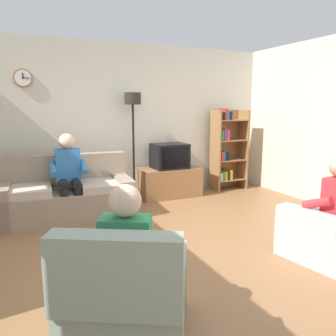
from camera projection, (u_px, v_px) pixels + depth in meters
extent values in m
plane|color=#8C603D|center=(190.00, 249.00, 3.97)|extent=(12.00, 12.00, 0.00)
cube|color=beige|center=(121.00, 122.00, 6.12)|extent=(6.20, 0.12, 2.70)
cylinder|color=olive|center=(23.00, 78.00, 5.29)|extent=(0.28, 0.03, 0.28)
cylinder|color=white|center=(23.00, 78.00, 5.27)|extent=(0.24, 0.01, 0.24)
cube|color=black|center=(23.00, 76.00, 5.26)|extent=(0.02, 0.01, 0.09)
cube|color=black|center=(26.00, 78.00, 5.28)|extent=(0.11, 0.01, 0.01)
cube|color=gray|center=(67.00, 204.00, 5.03)|extent=(1.95, 0.97, 0.42)
cube|color=gray|center=(63.00, 170.00, 5.28)|extent=(1.91, 0.33, 0.48)
cube|color=gray|center=(123.00, 195.00, 5.31)|extent=(0.28, 0.85, 0.56)
cube|color=gray|center=(3.00, 205.00, 4.73)|extent=(0.28, 0.85, 0.56)
cube|color=#BCAD99|center=(101.00, 185.00, 5.11)|extent=(0.64, 0.72, 0.10)
cube|color=#BCAD99|center=(28.00, 191.00, 4.76)|extent=(0.64, 0.72, 0.10)
cube|color=olive|center=(169.00, 182.00, 6.25)|extent=(1.10, 0.56, 0.53)
cube|color=black|center=(163.00, 178.00, 6.48)|extent=(1.10, 0.04, 0.03)
cube|color=black|center=(170.00, 156.00, 6.15)|extent=(0.60, 0.48, 0.44)
cube|color=black|center=(175.00, 158.00, 5.93)|extent=(0.50, 0.01, 0.36)
cube|color=olive|center=(215.00, 151.00, 6.61)|extent=(0.04, 0.36, 1.55)
cube|color=olive|center=(243.00, 149.00, 6.87)|extent=(0.04, 0.36, 1.55)
cube|color=olive|center=(224.00, 149.00, 6.89)|extent=(0.64, 0.02, 1.55)
cube|color=olive|center=(228.00, 179.00, 6.84)|extent=(0.60, 0.34, 0.02)
cube|color=silver|center=(218.00, 176.00, 6.71)|extent=(0.03, 0.28, 0.15)
cube|color=#267F4C|center=(220.00, 175.00, 6.73)|extent=(0.05, 0.28, 0.17)
cube|color=gold|center=(223.00, 175.00, 6.75)|extent=(0.04, 0.28, 0.17)
cube|color=black|center=(225.00, 175.00, 6.77)|extent=(0.06, 0.28, 0.16)
cube|color=gold|center=(228.00, 174.00, 6.79)|extent=(0.05, 0.28, 0.19)
cube|color=olive|center=(229.00, 160.00, 6.78)|extent=(0.60, 0.34, 0.02)
cube|color=red|center=(219.00, 156.00, 6.64)|extent=(0.04, 0.28, 0.17)
cube|color=#2D59A5|center=(221.00, 155.00, 6.65)|extent=(0.04, 0.28, 0.19)
cube|color=black|center=(222.00, 155.00, 6.67)|extent=(0.04, 0.28, 0.18)
cube|color=black|center=(225.00, 156.00, 6.70)|extent=(0.05, 0.28, 0.16)
cube|color=olive|center=(230.00, 140.00, 6.71)|extent=(0.60, 0.34, 0.02)
cube|color=#267F4C|center=(219.00, 135.00, 6.57)|extent=(0.04, 0.28, 0.20)
cube|color=#72338C|center=(222.00, 134.00, 6.59)|extent=(0.05, 0.28, 0.21)
cube|color=red|center=(225.00, 135.00, 6.62)|extent=(0.06, 0.28, 0.19)
cube|color=olive|center=(230.00, 120.00, 6.64)|extent=(0.60, 0.34, 0.02)
cube|color=black|center=(220.00, 116.00, 6.51)|extent=(0.05, 0.28, 0.14)
cube|color=red|center=(222.00, 114.00, 6.52)|extent=(0.04, 0.28, 0.21)
cube|color=#2D59A5|center=(224.00, 115.00, 6.54)|extent=(0.04, 0.28, 0.17)
cube|color=black|center=(227.00, 116.00, 6.57)|extent=(0.05, 0.28, 0.15)
cylinder|color=black|center=(134.00, 198.00, 6.13)|extent=(0.28, 0.28, 0.03)
cylinder|color=black|center=(134.00, 151.00, 5.98)|extent=(0.04, 0.04, 1.70)
cylinder|color=black|center=(133.00, 99.00, 5.82)|extent=(0.28, 0.28, 0.20)
cube|color=gray|center=(129.00, 309.00, 2.46)|extent=(1.11, 1.12, 0.40)
cube|color=gray|center=(115.00, 275.00, 2.02)|extent=(0.79, 0.54, 0.50)
cube|color=gray|center=(88.00, 295.00, 2.49)|extent=(0.56, 0.80, 0.56)
cube|color=gray|center=(171.00, 299.00, 2.44)|extent=(0.56, 0.80, 0.56)
cube|color=beige|center=(330.00, 240.00, 3.70)|extent=(0.92, 0.96, 0.40)
cube|color=beige|center=(312.00, 239.00, 3.54)|extent=(0.33, 0.82, 0.56)
cube|color=#3372B2|center=(68.00, 165.00, 4.99)|extent=(0.35, 0.22, 0.48)
sphere|color=beige|center=(67.00, 141.00, 4.92)|extent=(0.22, 0.22, 0.22)
cylinder|color=black|center=(76.00, 184.00, 4.89)|extent=(0.16, 0.39, 0.13)
cylinder|color=black|center=(63.00, 185.00, 4.83)|extent=(0.16, 0.39, 0.13)
cylinder|color=black|center=(79.00, 206.00, 4.77)|extent=(0.12, 0.12, 0.52)
cylinder|color=black|center=(65.00, 207.00, 4.71)|extent=(0.12, 0.12, 0.52)
cylinder|color=#3372B2|center=(84.00, 167.00, 4.98)|extent=(0.11, 0.34, 0.20)
cylinder|color=#3372B2|center=(53.00, 169.00, 4.83)|extent=(0.11, 0.34, 0.20)
cube|color=#338C59|center=(126.00, 251.00, 2.33)|extent=(0.39, 0.34, 0.48)
sphere|color=beige|center=(125.00, 201.00, 2.28)|extent=(0.22, 0.22, 0.22)
cylinder|color=#2D334C|center=(120.00, 270.00, 2.57)|extent=(0.30, 0.40, 0.13)
cylinder|color=#2D334C|center=(144.00, 271.00, 2.55)|extent=(0.30, 0.40, 0.13)
cylinder|color=#2D334C|center=(126.00, 285.00, 2.79)|extent=(0.15, 0.15, 0.40)
cylinder|color=#2D334C|center=(148.00, 285.00, 2.78)|extent=(0.15, 0.15, 0.40)
cylinder|color=#338C59|center=(100.00, 247.00, 2.45)|extent=(0.24, 0.33, 0.20)
cylinder|color=#338C59|center=(158.00, 249.00, 2.41)|extent=(0.24, 0.33, 0.20)
cylinder|color=#4C4742|center=(315.00, 219.00, 3.73)|extent=(0.19, 0.40, 0.13)
cylinder|color=#4C4742|center=(325.00, 216.00, 3.83)|extent=(0.19, 0.40, 0.13)
cylinder|color=#4C4742|center=(298.00, 233.00, 3.93)|extent=(0.13, 0.13, 0.40)
cylinder|color=#4C4742|center=(308.00, 230.00, 4.02)|extent=(0.13, 0.13, 0.40)
cylinder|color=red|center=(317.00, 203.00, 3.55)|extent=(0.14, 0.34, 0.20)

